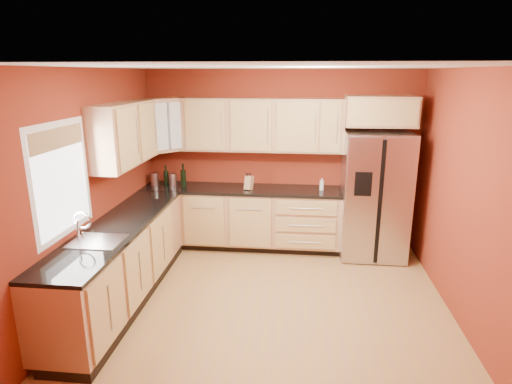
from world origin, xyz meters
TOP-DOWN VIEW (x-y plane):
  - floor at (0.00, 0.00)m, footprint 4.00×4.00m
  - ceiling at (0.00, 0.00)m, footprint 4.00×4.00m
  - wall_back at (0.00, 2.00)m, footprint 4.00×0.04m
  - wall_front at (0.00, -2.00)m, footprint 4.00×0.04m
  - wall_left at (-2.00, 0.00)m, footprint 0.04×4.00m
  - wall_right at (2.00, 0.00)m, footprint 0.04×4.00m
  - base_cabinets_back at (-0.55, 1.70)m, footprint 2.90×0.60m
  - base_cabinets_left at (-1.70, 0.00)m, footprint 0.60×2.80m
  - countertop_back at (-0.55, 1.69)m, footprint 2.90×0.62m
  - countertop_left at (-1.69, 0.00)m, footprint 0.62×2.80m
  - upper_cabinets_back at (-0.25, 1.83)m, footprint 2.30×0.33m
  - upper_cabinets_left at (-1.83, 0.72)m, footprint 0.33×1.35m
  - corner_upper_cabinet at (-1.67, 1.67)m, footprint 0.67×0.67m
  - over_fridge_cabinet at (1.35, 1.70)m, footprint 0.92×0.60m
  - refrigerator at (1.35, 1.62)m, footprint 0.90×0.75m
  - window at (-1.98, -0.50)m, footprint 0.03×0.90m
  - sink_faucet at (-1.69, -0.50)m, footprint 0.50×0.42m
  - canister_left at (-1.56, 1.67)m, footprint 0.15×0.15m
  - canister_right at (-1.85, 1.71)m, footprint 0.14×0.14m
  - wine_bottle_a at (-1.67, 1.70)m, footprint 0.09×0.09m
  - wine_bottle_b at (-1.40, 1.67)m, footprint 0.09×0.09m
  - knife_block at (-0.43, 1.63)m, footprint 0.13×0.12m
  - soap_dispenser at (0.62, 1.70)m, footprint 0.08×0.08m

SIDE VIEW (x-z plane):
  - floor at x=0.00m, z-range 0.00..0.00m
  - base_cabinets_back at x=-0.55m, z-range 0.00..0.88m
  - base_cabinets_left at x=-1.70m, z-range 0.00..0.88m
  - refrigerator at x=1.35m, z-range 0.00..1.78m
  - countertop_back at x=-0.55m, z-range 0.88..0.92m
  - countertop_left at x=-1.69m, z-range 0.88..0.92m
  - soap_dispenser at x=0.62m, z-range 0.92..1.09m
  - canister_right at x=-1.85m, z-range 0.92..1.11m
  - canister_left at x=-1.56m, z-range 0.92..1.12m
  - knife_block at x=-0.43m, z-range 0.92..1.12m
  - sink_faucet at x=-1.69m, z-range 0.92..1.22m
  - wine_bottle_a at x=-1.67m, z-range 0.92..1.23m
  - wine_bottle_b at x=-1.40m, z-range 0.92..1.27m
  - wall_back at x=0.00m, z-range 0.00..2.60m
  - wall_front at x=0.00m, z-range 0.00..2.60m
  - wall_left at x=-2.00m, z-range 0.00..2.60m
  - wall_right at x=2.00m, z-range 0.00..2.60m
  - window at x=-1.98m, z-range 1.05..2.05m
  - upper_cabinets_back at x=-0.25m, z-range 1.45..2.20m
  - upper_cabinets_left at x=-1.83m, z-range 1.45..2.20m
  - corner_upper_cabinet at x=-1.67m, z-range 1.45..2.20m
  - over_fridge_cabinet at x=1.35m, z-range 1.85..2.25m
  - ceiling at x=0.00m, z-range 2.60..2.60m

